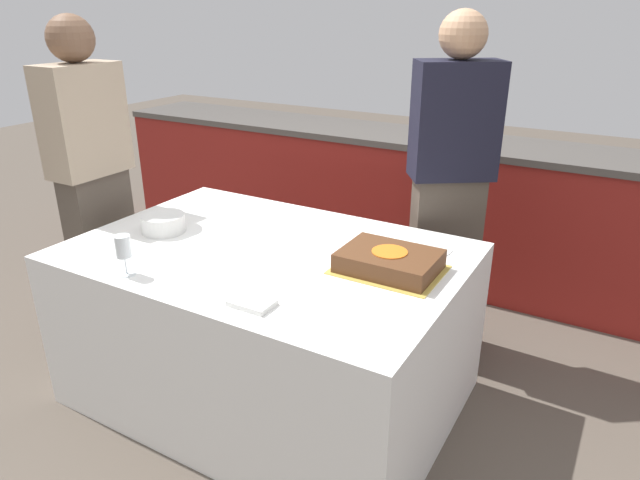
% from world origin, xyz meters
% --- Properties ---
extents(ground_plane, '(14.00, 14.00, 0.00)m').
position_xyz_m(ground_plane, '(0.00, 0.00, 0.00)').
color(ground_plane, brown).
extents(back_counter, '(4.40, 0.58, 0.92)m').
position_xyz_m(back_counter, '(0.00, 1.63, 0.46)').
color(back_counter, maroon).
rests_on(back_counter, ground_plane).
extents(dining_table, '(1.64, 1.11, 0.73)m').
position_xyz_m(dining_table, '(0.00, 0.00, 0.37)').
color(dining_table, white).
rests_on(dining_table, ground_plane).
extents(cake, '(0.41, 0.31, 0.08)m').
position_xyz_m(cake, '(0.53, 0.08, 0.77)').
color(cake, gold).
rests_on(cake, dining_table).
extents(plate_stack, '(0.20, 0.20, 0.08)m').
position_xyz_m(plate_stack, '(-0.52, -0.06, 0.77)').
color(plate_stack, white).
rests_on(plate_stack, dining_table).
extents(wine_glass, '(0.07, 0.07, 0.16)m').
position_xyz_m(wine_glass, '(-0.33, -0.46, 0.84)').
color(wine_glass, white).
rests_on(wine_glass, dining_table).
extents(side_plate_near_cake, '(0.18, 0.18, 0.00)m').
position_xyz_m(side_plate_near_cake, '(0.60, 0.36, 0.73)').
color(side_plate_near_cake, white).
rests_on(side_plate_near_cake, dining_table).
extents(utensil_pile, '(0.15, 0.10, 0.02)m').
position_xyz_m(utensil_pile, '(0.24, -0.42, 0.74)').
color(utensil_pile, white).
rests_on(utensil_pile, dining_table).
extents(person_cutting_cake, '(0.43, 0.38, 1.68)m').
position_xyz_m(person_cutting_cake, '(0.53, 0.78, 0.87)').
color(person_cutting_cake, '#4C4238').
rests_on(person_cutting_cake, ground_plane).
extents(person_seated_left, '(0.22, 0.38, 1.66)m').
position_xyz_m(person_seated_left, '(-1.04, 0.00, 0.87)').
color(person_seated_left, '#4C4238').
rests_on(person_seated_left, ground_plane).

